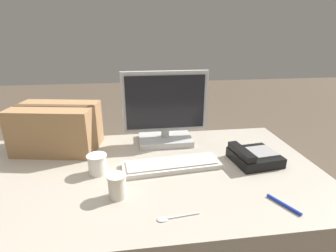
{
  "coord_description": "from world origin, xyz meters",
  "views": [
    {
      "loc": [
        0.06,
        -1.05,
        1.34
      ],
      "look_at": [
        0.22,
        0.16,
        0.89
      ],
      "focal_mm": 28.0,
      "sensor_mm": 36.0,
      "label": 1
    }
  ],
  "objects_px": {
    "monitor": "(165,113)",
    "keyboard": "(171,165)",
    "paper_cup_right": "(117,186)",
    "desk_phone": "(253,156)",
    "pen_marker": "(284,204)",
    "spoon": "(171,218)",
    "paper_cup_left": "(97,164)",
    "cardboard_box": "(57,128)"
  },
  "relations": [
    {
      "from": "monitor",
      "to": "spoon",
      "type": "height_order",
      "value": "monitor"
    },
    {
      "from": "keyboard",
      "to": "pen_marker",
      "type": "relative_size",
      "value": 3.58
    },
    {
      "from": "keyboard",
      "to": "monitor",
      "type": "bearing_deg",
      "value": 83.08
    },
    {
      "from": "paper_cup_left",
      "to": "paper_cup_right",
      "type": "distance_m",
      "value": 0.21
    },
    {
      "from": "pen_marker",
      "to": "spoon",
      "type": "bearing_deg",
      "value": -114.34
    },
    {
      "from": "desk_phone",
      "to": "paper_cup_left",
      "type": "xyz_separation_m",
      "value": [
        -0.73,
        -0.01,
        0.02
      ]
    },
    {
      "from": "desk_phone",
      "to": "paper_cup_left",
      "type": "relative_size",
      "value": 2.58
    },
    {
      "from": "paper_cup_left",
      "to": "spoon",
      "type": "relative_size",
      "value": 0.58
    },
    {
      "from": "monitor",
      "to": "paper_cup_left",
      "type": "bearing_deg",
      "value": -138.04
    },
    {
      "from": "cardboard_box",
      "to": "keyboard",
      "type": "bearing_deg",
      "value": -26.38
    },
    {
      "from": "pen_marker",
      "to": "cardboard_box",
      "type": "bearing_deg",
      "value": -149.52
    },
    {
      "from": "keyboard",
      "to": "paper_cup_right",
      "type": "height_order",
      "value": "paper_cup_right"
    },
    {
      "from": "paper_cup_left",
      "to": "paper_cup_right",
      "type": "xyz_separation_m",
      "value": [
        0.1,
        -0.19,
        0.0
      ]
    },
    {
      "from": "paper_cup_left",
      "to": "pen_marker",
      "type": "bearing_deg",
      "value": -25.14
    },
    {
      "from": "paper_cup_right",
      "to": "desk_phone",
      "type": "bearing_deg",
      "value": 17.25
    },
    {
      "from": "monitor",
      "to": "paper_cup_right",
      "type": "xyz_separation_m",
      "value": [
        -0.24,
        -0.49,
        -0.12
      ]
    },
    {
      "from": "paper_cup_left",
      "to": "paper_cup_right",
      "type": "height_order",
      "value": "paper_cup_right"
    },
    {
      "from": "spoon",
      "to": "cardboard_box",
      "type": "relative_size",
      "value": 0.34
    },
    {
      "from": "paper_cup_left",
      "to": "cardboard_box",
      "type": "xyz_separation_m",
      "value": [
        -0.23,
        0.29,
        0.07
      ]
    },
    {
      "from": "desk_phone",
      "to": "pen_marker",
      "type": "xyz_separation_m",
      "value": [
        -0.04,
        -0.33,
        -0.02
      ]
    },
    {
      "from": "paper_cup_right",
      "to": "spoon",
      "type": "distance_m",
      "value": 0.24
    },
    {
      "from": "paper_cup_left",
      "to": "paper_cup_right",
      "type": "bearing_deg",
      "value": -63.32
    },
    {
      "from": "keyboard",
      "to": "pen_marker",
      "type": "height_order",
      "value": "keyboard"
    },
    {
      "from": "monitor",
      "to": "pen_marker",
      "type": "relative_size",
      "value": 3.61
    },
    {
      "from": "monitor",
      "to": "keyboard",
      "type": "xyz_separation_m",
      "value": [
        -0.01,
        -0.3,
        -0.16
      ]
    },
    {
      "from": "paper_cup_right",
      "to": "pen_marker",
      "type": "height_order",
      "value": "paper_cup_right"
    },
    {
      "from": "keyboard",
      "to": "paper_cup_right",
      "type": "relative_size",
      "value": 4.93
    },
    {
      "from": "paper_cup_right",
      "to": "cardboard_box",
      "type": "relative_size",
      "value": 0.21
    },
    {
      "from": "keyboard",
      "to": "paper_cup_right",
      "type": "xyz_separation_m",
      "value": [
        -0.24,
        -0.2,
        0.03
      ]
    },
    {
      "from": "monitor",
      "to": "paper_cup_left",
      "type": "xyz_separation_m",
      "value": [
        -0.34,
        -0.31,
        -0.13
      ]
    },
    {
      "from": "spoon",
      "to": "pen_marker",
      "type": "xyz_separation_m",
      "value": [
        0.42,
        0.01,
        0.0
      ]
    },
    {
      "from": "keyboard",
      "to": "paper_cup_left",
      "type": "bearing_deg",
      "value": 176.02
    },
    {
      "from": "desk_phone",
      "to": "spoon",
      "type": "height_order",
      "value": "desk_phone"
    },
    {
      "from": "paper_cup_right",
      "to": "cardboard_box",
      "type": "distance_m",
      "value": 0.58
    },
    {
      "from": "paper_cup_right",
      "to": "spoon",
      "type": "height_order",
      "value": "paper_cup_right"
    },
    {
      "from": "paper_cup_left",
      "to": "spoon",
      "type": "distance_m",
      "value": 0.44
    },
    {
      "from": "paper_cup_left",
      "to": "spoon",
      "type": "xyz_separation_m",
      "value": [
        0.28,
        -0.34,
        -0.04
      ]
    },
    {
      "from": "paper_cup_right",
      "to": "monitor",
      "type": "bearing_deg",
      "value": 63.69
    },
    {
      "from": "monitor",
      "to": "spoon",
      "type": "bearing_deg",
      "value": -95.48
    },
    {
      "from": "monitor",
      "to": "spoon",
      "type": "xyz_separation_m",
      "value": [
        -0.06,
        -0.64,
        -0.17
      ]
    },
    {
      "from": "spoon",
      "to": "pen_marker",
      "type": "distance_m",
      "value": 0.42
    },
    {
      "from": "paper_cup_right",
      "to": "cardboard_box",
      "type": "xyz_separation_m",
      "value": [
        -0.33,
        0.48,
        0.07
      ]
    }
  ]
}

